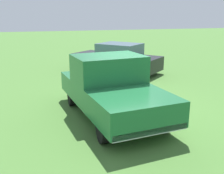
{
  "coord_description": "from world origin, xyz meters",
  "views": [
    {
      "loc": [
        -7.72,
        2.96,
        2.95
      ],
      "look_at": [
        -0.64,
        0.79,
        0.9
      ],
      "focal_mm": 42.67,
      "sensor_mm": 36.0,
      "label": 1
    }
  ],
  "objects": [
    {
      "name": "sedan_near",
      "position": [
        5.26,
        -1.27,
        0.69
      ],
      "size": [
        4.64,
        4.34,
        1.48
      ],
      "rotation": [
        0.0,
        0.0,
        0.71
      ],
      "color": "black",
      "rests_on": "ground_plane"
    },
    {
      "name": "ground_plane",
      "position": [
        0.0,
        0.0,
        0.0
      ],
      "size": [
        80.0,
        80.0,
        0.0
      ],
      "primitive_type": "plane",
      "color": "#477533"
    },
    {
      "name": "pickup_truck",
      "position": [
        -0.53,
        0.8,
        0.91
      ],
      "size": [
        4.67,
        2.42,
        1.78
      ],
      "rotation": [
        0.0,
        0.0,
        3.24
      ],
      "color": "black",
      "rests_on": "ground_plane"
    }
  ]
}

